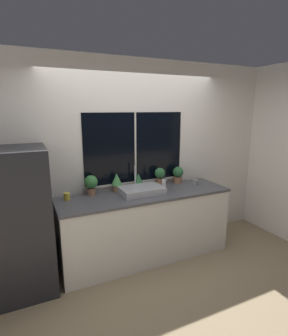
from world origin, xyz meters
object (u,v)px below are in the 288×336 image
object	(u,v)px
refrigerator	(16,223)
potted_plant_far_left	(91,183)
potted_plant_far_right	(178,174)
mug_grey	(195,182)
soap_bottle	(164,184)
potted_plant_right	(160,175)
potted_plant_center	(139,181)
sink	(142,190)
potted_plant_left	(117,181)
mug_yellow	(67,196)

from	to	relation	value
refrigerator	potted_plant_far_left	size ratio (longest dim) A/B	6.28
potted_plant_far_right	mug_grey	size ratio (longest dim) A/B	3.01
soap_bottle	potted_plant_far_left	bearing A→B (deg)	166.99
potted_plant_right	potted_plant_center	bearing A→B (deg)	180.00
sink	potted_plant_far_left	world-z (taller)	sink
potted_plant_right	potted_plant_far_right	size ratio (longest dim) A/B	1.05
potted_plant_left	potted_plant_far_right	size ratio (longest dim) A/B	1.01
mug_yellow	potted_plant_center	bearing A→B (deg)	4.00
potted_plant_left	potted_plant_center	world-z (taller)	potted_plant_left
potted_plant_far_left	potted_plant_right	xyz separation A→B (m)	(1.02, 0.00, -0.00)
potted_plant_right	soap_bottle	size ratio (longest dim) A/B	1.28
refrigerator	sink	world-z (taller)	refrigerator
mug_grey	mug_yellow	size ratio (longest dim) A/B	0.93
sink	soap_bottle	world-z (taller)	sink
sink	soap_bottle	bearing A→B (deg)	1.15
mug_grey	soap_bottle	bearing A→B (deg)	-176.51
sink	potted_plant_right	bearing A→B (deg)	29.94
refrigerator	potted_plant_center	distance (m)	1.62
mug_yellow	potted_plant_far_left	bearing A→B (deg)	12.17
sink	potted_plant_center	bearing A→B (deg)	75.96
refrigerator	soap_bottle	distance (m)	1.88
sink	mug_yellow	size ratio (longest dim) A/B	6.31
potted_plant_center	potted_plant_right	world-z (taller)	potted_plant_right
potted_plant_far_left	sink	bearing A→B (deg)	-20.35
potted_plant_right	mug_grey	xyz separation A→B (m)	(0.49, -0.19, -0.12)
sink	mug_yellow	xyz separation A→B (m)	(-0.94, 0.16, -0.00)
refrigerator	sink	size ratio (longest dim) A/B	2.91
refrigerator	mug_yellow	distance (m)	0.64
sink	mug_grey	bearing A→B (deg)	2.59
potted_plant_far_right	mug_grey	bearing A→B (deg)	-46.55
potted_plant_center	soap_bottle	distance (m)	0.36
potted_plant_far_right	refrigerator	bearing A→B (deg)	-173.13
potted_plant_left	mug_yellow	xyz separation A→B (m)	(-0.68, -0.07, -0.10)
sink	potted_plant_right	size ratio (longest dim) A/B	2.13
mug_grey	potted_plant_center	bearing A→B (deg)	167.20
potted_plant_center	mug_yellow	distance (m)	1.00
potted_plant_left	sink	bearing A→B (deg)	-40.66
potted_plant_right	mug_yellow	size ratio (longest dim) A/B	2.97
refrigerator	sink	xyz separation A→B (m)	(1.53, 0.04, 0.16)
potted_plant_center	soap_bottle	xyz separation A→B (m)	(0.29, -0.22, -0.02)
mug_yellow	potted_plant_far_right	bearing A→B (deg)	2.43
mug_yellow	sink	bearing A→B (deg)	-9.59
sink	mug_yellow	world-z (taller)	sink
refrigerator	soap_bottle	bearing A→B (deg)	1.44
potted_plant_far_left	mug_grey	distance (m)	1.52
potted_plant_center	potted_plant_far_right	distance (m)	0.65
soap_bottle	mug_grey	world-z (taller)	soap_bottle
potted_plant_far_left	potted_plant_right	world-z (taller)	potted_plant_right
refrigerator	potted_plant_center	world-z (taller)	refrigerator
potted_plant_left	potted_plant_right	world-z (taller)	potted_plant_right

